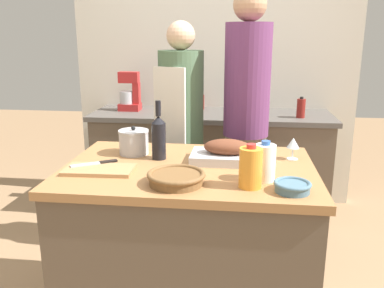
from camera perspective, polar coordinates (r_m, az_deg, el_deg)
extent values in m
cube|color=brown|center=(2.20, -0.40, -14.78)|extent=(1.19, 0.81, 0.85)
cube|color=#A37042|center=(2.01, -0.43, -3.68)|extent=(1.23, 0.84, 0.04)
cube|color=brown|center=(3.54, 2.60, -3.01)|extent=(1.95, 0.58, 0.84)
cube|color=#56514C|center=(3.43, 2.68, 4.03)|extent=(2.01, 0.60, 0.04)
cube|color=silver|center=(3.72, 3.17, 11.28)|extent=(2.51, 0.10, 2.55)
cube|color=#BCBCC1|center=(2.08, 4.90, -1.89)|extent=(0.36, 0.23, 0.04)
ellipsoid|color=brown|center=(2.06, 4.94, -0.42)|extent=(0.24, 0.14, 0.08)
cylinder|color=brown|center=(1.77, -2.23, -4.96)|extent=(0.23, 0.23, 0.04)
torus|color=brown|center=(1.76, -2.24, -4.30)|extent=(0.25, 0.25, 0.02)
cube|color=#AD7F51|center=(1.97, -12.91, -3.55)|extent=(0.33, 0.18, 0.02)
cylinder|color=#B7B7BC|center=(2.22, -8.16, 0.12)|extent=(0.16, 0.16, 0.12)
cylinder|color=#B7B7BC|center=(2.20, -8.22, 1.78)|extent=(0.16, 0.16, 0.01)
sphere|color=black|center=(2.20, -8.24, 2.24)|extent=(0.02, 0.02, 0.02)
cylinder|color=slate|center=(1.73, 13.89, -5.98)|extent=(0.14, 0.14, 0.04)
torus|color=slate|center=(1.72, 13.93, -5.43)|extent=(0.16, 0.16, 0.02)
cylinder|color=orange|center=(1.73, 8.22, -3.34)|extent=(0.10, 0.10, 0.17)
cylinder|color=red|center=(1.70, 8.34, -0.31)|extent=(0.04, 0.04, 0.02)
cylinder|color=white|center=(1.82, 10.21, -2.60)|extent=(0.09, 0.09, 0.16)
cylinder|color=#3360B2|center=(1.80, 10.34, 0.16)|extent=(0.04, 0.04, 0.02)
cylinder|color=black|center=(2.11, -4.68, 0.40)|extent=(0.07, 0.07, 0.19)
cone|color=black|center=(2.08, -4.75, 3.43)|extent=(0.07, 0.07, 0.04)
cylinder|color=black|center=(2.07, -4.78, 5.01)|extent=(0.03, 0.03, 0.08)
cylinder|color=silver|center=(2.18, 13.87, -2.04)|extent=(0.06, 0.06, 0.00)
cylinder|color=silver|center=(2.17, 13.92, -1.26)|extent=(0.01, 0.01, 0.06)
cone|color=silver|center=(2.16, 14.02, 0.16)|extent=(0.07, 0.07, 0.05)
cube|color=#B7B7BC|center=(2.03, -14.76, -2.81)|extent=(0.14, 0.10, 0.01)
cube|color=black|center=(2.05, -11.66, -2.42)|extent=(0.09, 0.07, 0.01)
cube|color=#B22323|center=(3.58, -8.70, 5.17)|extent=(0.18, 0.14, 0.06)
cylinder|color=#B7B7BC|center=(3.58, -9.10, 6.48)|extent=(0.13, 0.13, 0.11)
cube|color=#B22323|center=(3.55, -7.79, 7.06)|extent=(0.05, 0.08, 0.18)
cube|color=#B22323|center=(3.55, -8.87, 9.23)|extent=(0.17, 0.08, 0.09)
cylinder|color=#234C28|center=(3.43, -0.28, 5.77)|extent=(0.07, 0.07, 0.16)
cylinder|color=black|center=(3.42, -0.28, 7.26)|extent=(0.03, 0.03, 0.02)
cylinder|color=maroon|center=(3.33, 15.04, 4.85)|extent=(0.07, 0.07, 0.15)
cylinder|color=black|center=(3.32, 15.14, 6.26)|extent=(0.03, 0.03, 0.02)
cylinder|color=maroon|center=(3.58, 1.31, 5.89)|extent=(0.05, 0.05, 0.13)
cylinder|color=black|center=(3.57, 1.31, 7.04)|extent=(0.02, 0.02, 0.02)
cube|color=beige|center=(2.94, -1.43, -7.60)|extent=(0.29, 0.25, 0.78)
cylinder|color=#4C6B4C|center=(2.74, -1.53, 6.24)|extent=(0.30, 0.30, 0.65)
sphere|color=#DBAD89|center=(2.71, -1.60, 14.99)|extent=(0.19, 0.19, 0.19)
cube|color=silver|center=(2.66, -3.12, 1.90)|extent=(0.22, 0.11, 0.82)
cube|color=beige|center=(2.89, 7.21, -7.12)|extent=(0.27, 0.22, 0.87)
cylinder|color=#663360|center=(2.69, 7.77, 8.83)|extent=(0.30, 0.30, 0.73)
sphere|color=tan|center=(2.68, 8.15, 18.82)|extent=(0.21, 0.21, 0.21)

